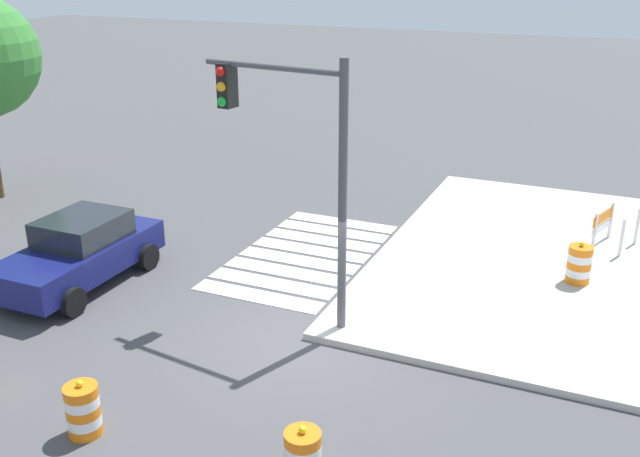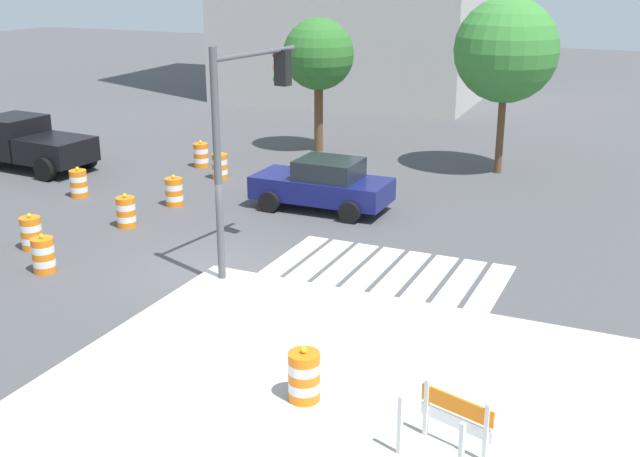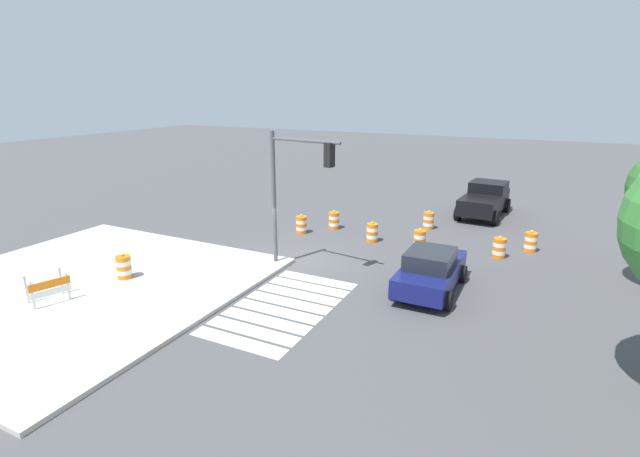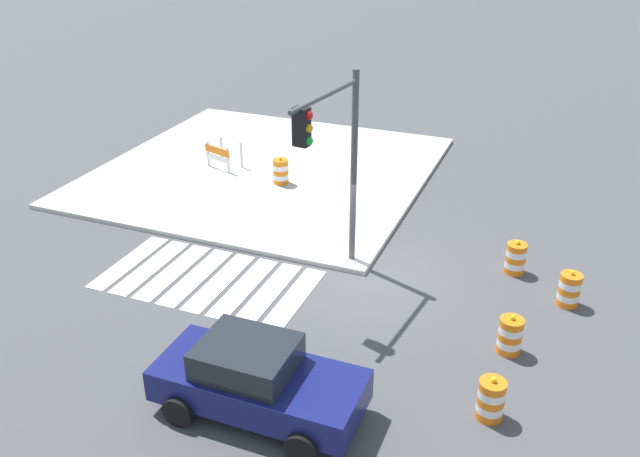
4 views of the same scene
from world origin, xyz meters
name	(u,v)px [view 4 (image 4 of 4)]	position (x,y,z in m)	size (l,w,h in m)	color
ground_plane	(365,276)	(0.00, 0.00, 0.00)	(120.00, 120.00, 0.00)	#474749
sidewalk_corner	(265,170)	(6.00, -6.00, 0.07)	(12.00, 12.00, 0.15)	#BCB7AD
crosswalk_stripes	(208,279)	(4.00, 1.80, 0.01)	(5.85, 3.20, 0.02)	silver
sports_car	(256,379)	(0.36, 5.98, 0.81)	(4.30, 2.14, 1.63)	navy
traffic_barrel_near_corner	(569,289)	(-5.37, -0.61, 0.45)	(0.56, 0.56, 1.02)	orange
traffic_barrel_median_near	(491,399)	(-4.15, 4.39, 0.45)	(0.56, 0.56, 1.02)	orange
traffic_barrel_median_far	(510,335)	(-4.21, 2.00, 0.45)	(0.56, 0.56, 1.02)	orange
traffic_barrel_lane_center	(516,258)	(-3.86, -1.79, 0.45)	(0.56, 0.56, 1.02)	orange
traffic_barrel_on_sidewalk	(281,171)	(4.83, -4.89, 0.60)	(0.56, 0.56, 1.02)	orange
construction_barricade	(221,154)	(7.56, -5.38, 0.72)	(1.41, 1.12, 1.00)	silver
traffic_light_pole	(335,147)	(0.74, 0.53, 3.91)	(0.65, 3.27, 5.50)	#4C4C51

